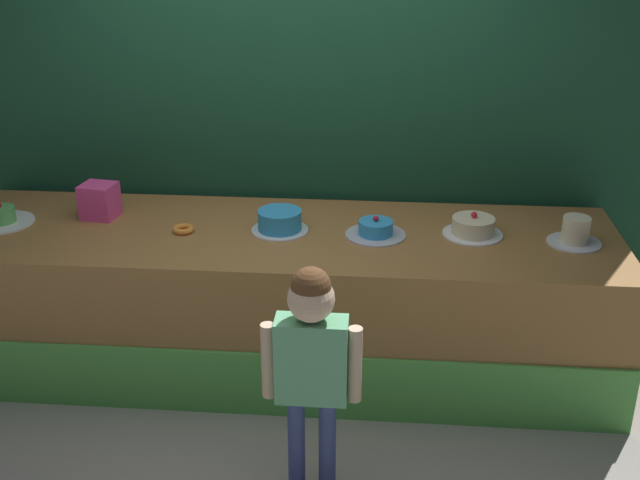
{
  "coord_description": "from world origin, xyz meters",
  "views": [
    {
      "loc": [
        0.56,
        -3.42,
        2.5
      ],
      "look_at": [
        0.24,
        0.31,
        0.87
      ],
      "focal_mm": 44.24,
      "sensor_mm": 36.0,
      "label": 1
    }
  ],
  "objects_px": {
    "cake_far_left": "(1,217)",
    "cake_left": "(280,221)",
    "child_figure": "(311,353)",
    "cake_center": "(376,230)",
    "cake_far_right": "(575,232)",
    "pink_box": "(99,201)",
    "donut": "(183,229)",
    "cake_right": "(473,227)"
  },
  "relations": [
    {
      "from": "cake_far_right",
      "to": "cake_center",
      "type": "bearing_deg",
      "value": 179.14
    },
    {
      "from": "child_figure",
      "to": "cake_center",
      "type": "bearing_deg",
      "value": 76.95
    },
    {
      "from": "pink_box",
      "to": "cake_far_left",
      "type": "height_order",
      "value": "pink_box"
    },
    {
      "from": "pink_box",
      "to": "cake_far_right",
      "type": "height_order",
      "value": "pink_box"
    },
    {
      "from": "child_figure",
      "to": "donut",
      "type": "xyz_separation_m",
      "value": [
        -0.8,
        1.03,
        0.11
      ]
    },
    {
      "from": "child_figure",
      "to": "donut",
      "type": "bearing_deg",
      "value": 127.96
    },
    {
      "from": "child_figure",
      "to": "cake_far_right",
      "type": "xyz_separation_m",
      "value": [
        1.3,
        1.05,
        0.16
      ]
    },
    {
      "from": "cake_center",
      "to": "cake_right",
      "type": "distance_m",
      "value": 0.53
    },
    {
      "from": "child_figure",
      "to": "cake_center",
      "type": "xyz_separation_m",
      "value": [
        0.25,
        1.07,
        0.13
      ]
    },
    {
      "from": "cake_far_left",
      "to": "cake_left",
      "type": "height_order",
      "value": "cake_far_left"
    },
    {
      "from": "pink_box",
      "to": "donut",
      "type": "distance_m",
      "value": 0.56
    },
    {
      "from": "child_figure",
      "to": "cake_far_left",
      "type": "relative_size",
      "value": 3.14
    },
    {
      "from": "cake_right",
      "to": "cake_far_right",
      "type": "height_order",
      "value": "cake_far_right"
    },
    {
      "from": "cake_center",
      "to": "cake_far_right",
      "type": "bearing_deg",
      "value": -0.86
    },
    {
      "from": "donut",
      "to": "cake_center",
      "type": "relative_size",
      "value": 0.37
    },
    {
      "from": "donut",
      "to": "cake_far_right",
      "type": "height_order",
      "value": "cake_far_right"
    },
    {
      "from": "donut",
      "to": "cake_right",
      "type": "bearing_deg",
      "value": 3.38
    },
    {
      "from": "cake_far_left",
      "to": "cake_right",
      "type": "distance_m",
      "value": 2.62
    },
    {
      "from": "pink_box",
      "to": "cake_far_right",
      "type": "relative_size",
      "value": 0.69
    },
    {
      "from": "cake_right",
      "to": "donut",
      "type": "bearing_deg",
      "value": -176.62
    },
    {
      "from": "pink_box",
      "to": "cake_center",
      "type": "xyz_separation_m",
      "value": [
        1.57,
        -0.14,
        -0.06
      ]
    },
    {
      "from": "pink_box",
      "to": "cake_center",
      "type": "relative_size",
      "value": 0.6
    },
    {
      "from": "cake_right",
      "to": "cake_left",
      "type": "bearing_deg",
      "value": -178.25
    },
    {
      "from": "child_figure",
      "to": "pink_box",
      "type": "xyz_separation_m",
      "value": [
        -1.33,
        1.21,
        0.2
      ]
    },
    {
      "from": "cake_center",
      "to": "cake_right",
      "type": "height_order",
      "value": "cake_right"
    },
    {
      "from": "pink_box",
      "to": "cake_left",
      "type": "height_order",
      "value": "pink_box"
    },
    {
      "from": "cake_far_left",
      "to": "cake_left",
      "type": "distance_m",
      "value": 1.57
    },
    {
      "from": "cake_far_right",
      "to": "cake_left",
      "type": "bearing_deg",
      "value": 178.61
    },
    {
      "from": "donut",
      "to": "cake_left",
      "type": "bearing_deg",
      "value": 6.62
    },
    {
      "from": "cake_right",
      "to": "cake_far_right",
      "type": "relative_size",
      "value": 1.15
    },
    {
      "from": "cake_far_right",
      "to": "pink_box",
      "type": "bearing_deg",
      "value": 176.59
    },
    {
      "from": "pink_box",
      "to": "cake_far_left",
      "type": "distance_m",
      "value": 0.55
    },
    {
      "from": "cake_far_left",
      "to": "cake_center",
      "type": "distance_m",
      "value": 2.1
    },
    {
      "from": "cake_left",
      "to": "donut",
      "type": "bearing_deg",
      "value": -173.38
    },
    {
      "from": "pink_box",
      "to": "cake_far_left",
      "type": "xyz_separation_m",
      "value": [
        -0.52,
        -0.14,
        -0.06
      ]
    },
    {
      "from": "cake_left",
      "to": "cake_center",
      "type": "distance_m",
      "value": 0.53
    },
    {
      "from": "donut",
      "to": "child_figure",
      "type": "bearing_deg",
      "value": -52.04
    },
    {
      "from": "cake_far_left",
      "to": "cake_center",
      "type": "height_order",
      "value": "cake_far_left"
    },
    {
      "from": "cake_left",
      "to": "cake_far_right",
      "type": "relative_size",
      "value": 1.11
    },
    {
      "from": "child_figure",
      "to": "cake_far_left",
      "type": "height_order",
      "value": "child_figure"
    },
    {
      "from": "donut",
      "to": "cake_far_left",
      "type": "bearing_deg",
      "value": 177.96
    },
    {
      "from": "child_figure",
      "to": "donut",
      "type": "relative_size",
      "value": 9.36
    }
  ]
}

